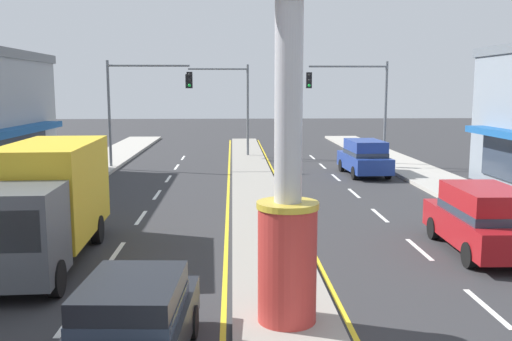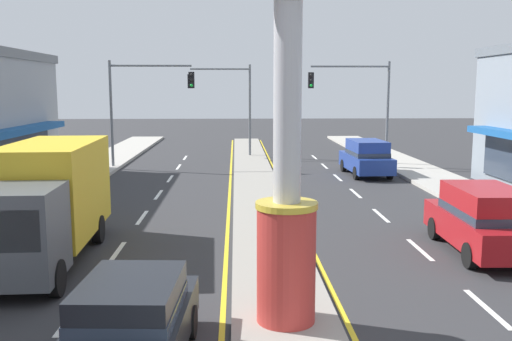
{
  "view_description": "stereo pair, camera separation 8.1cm",
  "coord_description": "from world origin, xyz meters",
  "px_view_note": "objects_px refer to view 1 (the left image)",
  "views": [
    {
      "loc": [
        -1.04,
        -6.38,
        4.64
      ],
      "look_at": [
        -0.46,
        7.47,
        2.6
      ],
      "focal_mm": 39.39,
      "sensor_mm": 36.0,
      "label": 1
    },
    {
      "loc": [
        -0.96,
        -6.38,
        4.64
      ],
      "look_at": [
        -0.46,
        7.47,
        2.6
      ],
      "focal_mm": 39.39,
      "sensor_mm": 36.0,
      "label": 2
    }
  ],
  "objects_px": {
    "traffic_light_median_far": "(225,95)",
    "box_truck_far_right_lane": "(45,199)",
    "traffic_light_right_side": "(357,95)",
    "sedan_near_right_lane": "(131,326)",
    "suv_kerb_right": "(364,157)",
    "traffic_light_left_side": "(140,95)",
    "district_sign": "(289,106)",
    "suv_mid_left_lane": "(483,219)"
  },
  "relations": [
    {
      "from": "traffic_light_right_side",
      "to": "suv_kerb_right",
      "type": "distance_m",
      "value": 4.84
    },
    {
      "from": "sedan_near_right_lane",
      "to": "box_truck_far_right_lane",
      "type": "height_order",
      "value": "box_truck_far_right_lane"
    },
    {
      "from": "district_sign",
      "to": "suv_kerb_right",
      "type": "distance_m",
      "value": 20.31
    },
    {
      "from": "traffic_light_right_side",
      "to": "sedan_near_right_lane",
      "type": "bearing_deg",
      "value": -110.34
    },
    {
      "from": "box_truck_far_right_lane",
      "to": "traffic_light_median_far",
      "type": "bearing_deg",
      "value": 78.63
    },
    {
      "from": "traffic_light_left_side",
      "to": "suv_mid_left_lane",
      "type": "xyz_separation_m",
      "value": [
        12.31,
        -17.22,
        -3.26
      ]
    },
    {
      "from": "traffic_light_median_far",
      "to": "suv_kerb_right",
      "type": "height_order",
      "value": "traffic_light_median_far"
    },
    {
      "from": "box_truck_far_right_lane",
      "to": "traffic_light_left_side",
      "type": "bearing_deg",
      "value": 90.73
    },
    {
      "from": "traffic_light_left_side",
      "to": "traffic_light_right_side",
      "type": "bearing_deg",
      "value": 3.09
    },
    {
      "from": "traffic_light_left_side",
      "to": "suv_kerb_right",
      "type": "xyz_separation_m",
      "value": [
        12.32,
        -2.89,
        -3.26
      ]
    },
    {
      "from": "traffic_light_left_side",
      "to": "traffic_light_median_far",
      "type": "relative_size",
      "value": 1.0
    },
    {
      "from": "sedan_near_right_lane",
      "to": "box_truck_far_right_lane",
      "type": "xyz_separation_m",
      "value": [
        -3.37,
        6.25,
        0.91
      ]
    },
    {
      "from": "traffic_light_right_side",
      "to": "box_truck_far_right_lane",
      "type": "distance_m",
      "value": 22.04
    },
    {
      "from": "traffic_light_left_side",
      "to": "traffic_light_median_far",
      "type": "height_order",
      "value": "same"
    },
    {
      "from": "sedan_near_right_lane",
      "to": "suv_kerb_right",
      "type": "xyz_separation_m",
      "value": [
        8.73,
        20.74,
        0.2
      ]
    },
    {
      "from": "suv_mid_left_lane",
      "to": "sedan_near_right_lane",
      "type": "bearing_deg",
      "value": -143.7
    },
    {
      "from": "traffic_light_right_side",
      "to": "sedan_near_right_lane",
      "type": "xyz_separation_m",
      "value": [
        -9.01,
        -24.31,
        -3.46
      ]
    },
    {
      "from": "district_sign",
      "to": "traffic_light_left_side",
      "type": "bearing_deg",
      "value": 105.98
    },
    {
      "from": "district_sign",
      "to": "traffic_light_right_side",
      "type": "xyz_separation_m",
      "value": [
        6.3,
        22.68,
        -0.06
      ]
    },
    {
      "from": "traffic_light_median_far",
      "to": "suv_kerb_right",
      "type": "relative_size",
      "value": 1.33
    },
    {
      "from": "suv_mid_left_lane",
      "to": "traffic_light_median_far",
      "type": "bearing_deg",
      "value": 108.34
    },
    {
      "from": "district_sign",
      "to": "traffic_light_median_far",
      "type": "bearing_deg",
      "value": 93.12
    },
    {
      "from": "traffic_light_median_far",
      "to": "sedan_near_right_lane",
      "type": "relative_size",
      "value": 1.41
    },
    {
      "from": "traffic_light_median_far",
      "to": "box_truck_far_right_lane",
      "type": "xyz_separation_m",
      "value": [
        -4.58,
        -22.8,
        -2.5
      ]
    },
    {
      "from": "traffic_light_right_side",
      "to": "sedan_near_right_lane",
      "type": "distance_m",
      "value": 26.16
    },
    {
      "from": "traffic_light_left_side",
      "to": "box_truck_far_right_lane",
      "type": "height_order",
      "value": "traffic_light_left_side"
    },
    {
      "from": "traffic_light_right_side",
      "to": "suv_kerb_right",
      "type": "height_order",
      "value": "traffic_light_right_side"
    },
    {
      "from": "traffic_light_left_side",
      "to": "sedan_near_right_lane",
      "type": "bearing_deg",
      "value": -81.37
    },
    {
      "from": "traffic_light_left_side",
      "to": "box_truck_far_right_lane",
      "type": "distance_m",
      "value": 17.57
    },
    {
      "from": "suv_mid_left_lane",
      "to": "district_sign",
      "type": "bearing_deg",
      "value": -141.54
    },
    {
      "from": "district_sign",
      "to": "sedan_near_right_lane",
      "type": "distance_m",
      "value": 4.74
    },
    {
      "from": "suv_mid_left_lane",
      "to": "box_truck_far_right_lane",
      "type": "bearing_deg",
      "value": -179.26
    },
    {
      "from": "box_truck_far_right_lane",
      "to": "suv_kerb_right",
      "type": "xyz_separation_m",
      "value": [
        12.09,
        14.49,
        -0.71
      ]
    },
    {
      "from": "sedan_near_right_lane",
      "to": "suv_kerb_right",
      "type": "height_order",
      "value": "suv_kerb_right"
    },
    {
      "from": "suv_mid_left_lane",
      "to": "suv_kerb_right",
      "type": "height_order",
      "value": "same"
    },
    {
      "from": "box_truck_far_right_lane",
      "to": "suv_kerb_right",
      "type": "bearing_deg",
      "value": 50.16
    },
    {
      "from": "district_sign",
      "to": "suv_mid_left_lane",
      "type": "xyz_separation_m",
      "value": [
        6.01,
        4.78,
        -3.33
      ]
    },
    {
      "from": "traffic_light_right_side",
      "to": "box_truck_far_right_lane",
      "type": "height_order",
      "value": "traffic_light_right_side"
    },
    {
      "from": "district_sign",
      "to": "box_truck_far_right_lane",
      "type": "height_order",
      "value": "district_sign"
    },
    {
      "from": "traffic_light_median_far",
      "to": "suv_mid_left_lane",
      "type": "xyz_separation_m",
      "value": [
        7.51,
        -22.64,
        -3.21
      ]
    },
    {
      "from": "box_truck_far_right_lane",
      "to": "traffic_light_right_side",
      "type": "bearing_deg",
      "value": 55.58
    },
    {
      "from": "traffic_light_right_side",
      "to": "district_sign",
      "type": "bearing_deg",
      "value": -105.52
    }
  ]
}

